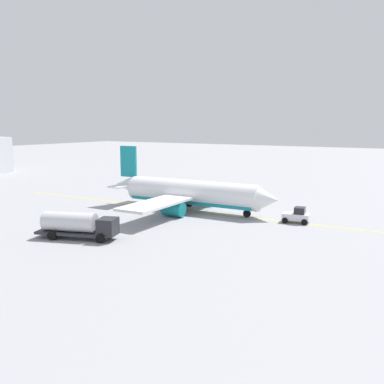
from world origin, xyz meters
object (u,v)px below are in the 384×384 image
Objects in this scene: airplane at (189,193)px; refueling_worker at (112,226)px; safety_cone_nose at (295,214)px; pushback_tug at (297,216)px; fuel_tanker at (78,225)px.

airplane is 17.44× the size of refueling_worker.
refueling_worker is 2.49× the size of safety_cone_nose.
safety_cone_nose is at bearing 111.29° from pushback_tug.
fuel_tanker reaches higher than safety_cone_nose.
airplane is 21.23m from fuel_tanker.
pushback_tug is (19.70, 21.59, -0.71)m from fuel_tanker.
fuel_tanker is 5.93× the size of refueling_worker.
pushback_tug reaches higher than safety_cone_nose.
safety_cone_nose is at bearing 51.91° from refueling_worker.
fuel_tanker is at bearing -97.21° from airplane.
airplane reaches higher than safety_cone_nose.
fuel_tanker is at bearing -125.59° from safety_cone_nose.
safety_cone_nose is (16.63, 21.22, -0.48)m from refueling_worker.
airplane is 43.44× the size of safety_cone_nose.
pushback_tug reaches higher than refueling_worker.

